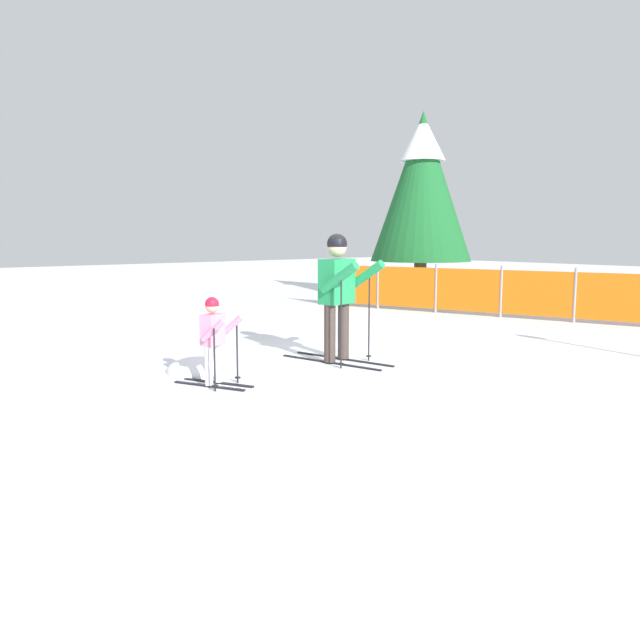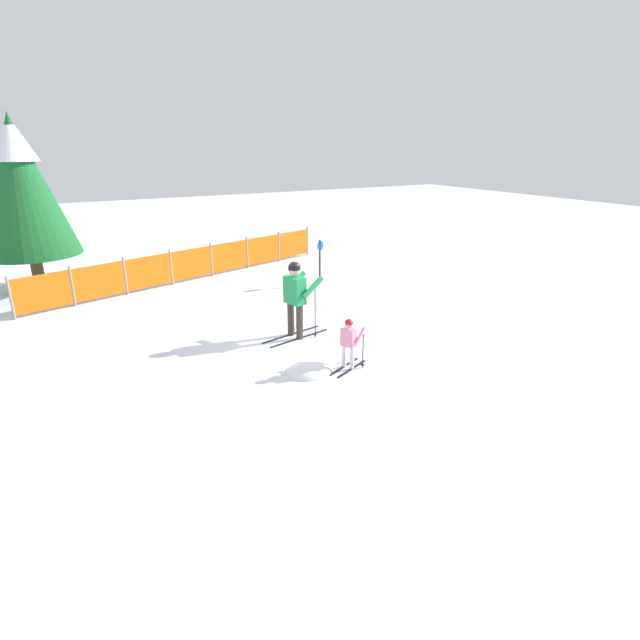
% 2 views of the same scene
% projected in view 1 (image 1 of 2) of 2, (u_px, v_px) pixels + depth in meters
% --- Properties ---
extents(ground_plane, '(60.00, 60.00, 0.00)m').
position_uv_depth(ground_plane, '(350.00, 362.00, 8.21)').
color(ground_plane, white).
extents(skier_adult, '(1.62, 0.81, 1.68)m').
position_uv_depth(skier_adult, '(339.00, 286.00, 8.10)').
color(skier_adult, black).
rests_on(skier_adult, ground_plane).
extents(skier_child, '(0.93, 0.60, 0.99)m').
position_uv_depth(skier_child, '(214.00, 335.00, 6.85)').
color(skier_child, black).
rests_on(skier_child, ground_plane).
extents(safety_fence, '(9.57, 2.98, 1.05)m').
position_uv_depth(safety_fence, '(537.00, 293.00, 12.29)').
color(safety_fence, gray).
rests_on(safety_fence, ground_plane).
extents(conifer_far, '(2.58, 2.58, 4.78)m').
position_uv_depth(conifer_far, '(422.00, 184.00, 15.89)').
color(conifer_far, '#4C3823').
rests_on(conifer_far, ground_plane).
extents(snow_mound, '(0.89, 0.76, 0.36)m').
position_uv_depth(snow_mound, '(199.00, 372.00, 7.61)').
color(snow_mound, white).
rests_on(snow_mound, ground_plane).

